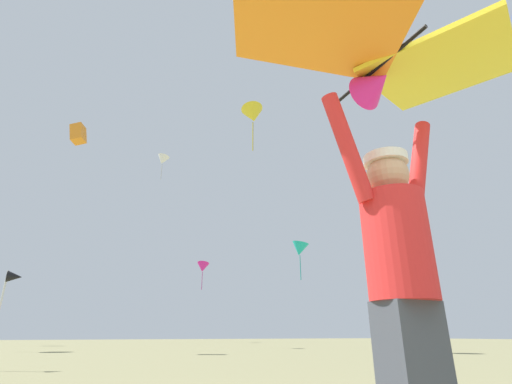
{
  "coord_description": "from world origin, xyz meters",
  "views": [
    {
      "loc": [
        -1.19,
        -1.04,
        0.67
      ],
      "look_at": [
        0.28,
        2.14,
        2.0
      ],
      "focal_mm": 26.19,
      "sensor_mm": 36.0,
      "label": 1
    }
  ],
  "objects": [
    {
      "name": "distant_kite_teal_mid_left",
      "position": [
        9.74,
        16.73,
        5.16
      ],
      "size": [
        1.38,
        1.37,
        2.17
      ],
      "color": "#19B2AD"
    },
    {
      "name": "kite_flyer_person",
      "position": [
        0.28,
        0.39,
        0.94
      ],
      "size": [
        0.81,
        0.34,
        1.92
      ],
      "color": "#424751",
      "rests_on": "ground"
    },
    {
      "name": "marker_flag",
      "position": [
        -2.5,
        8.46,
        1.68
      ],
      "size": [
        0.3,
        0.24,
        1.94
      ],
      "color": "silver",
      "rests_on": "ground"
    },
    {
      "name": "distant_kite_yellow_far_center",
      "position": [
        5.4,
        13.57,
        10.92
      ],
      "size": [
        1.27,
        1.4,
        2.53
      ],
      "color": "yellow"
    },
    {
      "name": "distant_kite_orange_low_right",
      "position": [
        -2.3,
        16.21,
        9.37
      ],
      "size": [
        0.86,
        0.85,
        0.99
      ],
      "color": "orange"
    },
    {
      "name": "distant_kite_magenta_mid_right",
      "position": [
        9.17,
        33.4,
        6.62
      ],
      "size": [
        1.3,
        1.28,
        2.67
      ],
      "color": "#DB2393"
    },
    {
      "name": "distant_kite_white_high_right",
      "position": [
        2.4,
        20.83,
        11.01
      ],
      "size": [
        0.91,
        0.82,
        1.68
      ],
      "color": "white"
    },
    {
      "name": "held_stunt_kite",
      "position": [
        0.28,
        0.29,
        2.27
      ],
      "size": [
        2.18,
        1.15,
        0.44
      ],
      "color": "black"
    }
  ]
}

